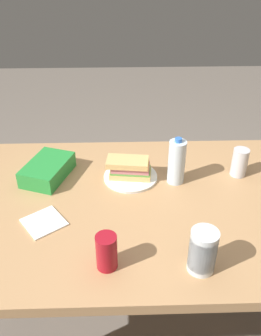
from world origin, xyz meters
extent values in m
plane|color=#70665B|center=(0.00, 0.00, 0.00)|extent=(8.00, 8.00, 0.00)
cube|color=tan|center=(0.00, 0.00, 0.73)|extent=(1.57, 0.93, 0.04)
cylinder|color=#977049|center=(0.71, -0.39, 0.36)|extent=(0.07, 0.07, 0.71)
cylinder|color=white|center=(0.02, -0.16, 0.76)|extent=(0.22, 0.22, 0.01)
cube|color=#DBB26B|center=(0.02, -0.16, 0.78)|extent=(0.18, 0.11, 0.02)
cube|color=#599E3F|center=(0.02, -0.16, 0.79)|extent=(0.17, 0.11, 0.01)
cube|color=#C6727A|center=(0.02, -0.16, 0.81)|extent=(0.17, 0.10, 0.02)
cube|color=yellow|center=(0.02, -0.16, 0.82)|extent=(0.16, 0.10, 0.01)
cube|color=#DBB26B|center=(0.03, -0.15, 0.84)|extent=(0.18, 0.11, 0.02)
cylinder|color=maroon|center=(0.11, 0.32, 0.81)|extent=(0.07, 0.07, 0.12)
cube|color=#268C38|center=(0.37, -0.18, 0.79)|extent=(0.22, 0.27, 0.07)
cylinder|color=silver|center=(-0.16, -0.13, 0.85)|extent=(0.07, 0.07, 0.19)
cylinder|color=blue|center=(-0.16, -0.13, 0.95)|extent=(0.03, 0.03, 0.02)
cylinder|color=silver|center=(-0.18, 0.34, 0.80)|extent=(0.08, 0.08, 0.09)
cylinder|color=silver|center=(-0.18, 0.34, 0.82)|extent=(0.08, 0.08, 0.09)
cylinder|color=silver|center=(-0.18, 0.34, 0.84)|extent=(0.08, 0.08, 0.09)
cylinder|color=silver|center=(-0.18, 0.34, 0.86)|extent=(0.08, 0.08, 0.09)
cylinder|color=silver|center=(-0.44, -0.17, 0.81)|extent=(0.07, 0.07, 0.12)
cube|color=white|center=(0.34, 0.11, 0.76)|extent=(0.18, 0.18, 0.01)
camera|label=1|loc=(0.06, 1.09, 1.62)|focal=38.58mm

